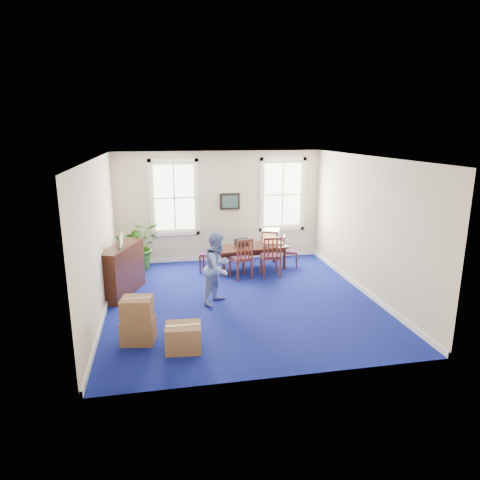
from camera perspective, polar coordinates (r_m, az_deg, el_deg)
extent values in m
plane|color=navy|center=(9.89, 0.09, -7.91)|extent=(6.50, 6.50, 0.00)
plane|color=white|center=(9.17, 0.10, 10.93)|extent=(6.50, 6.50, 0.00)
plane|color=beige|center=(12.54, -2.74, 4.48)|extent=(6.50, 0.00, 6.50)
plane|color=beige|center=(6.37, 5.70, -5.43)|extent=(6.50, 0.00, 6.50)
plane|color=beige|center=(9.32, -18.32, 0.30)|extent=(0.00, 6.50, 6.50)
plane|color=beige|center=(10.38, 16.58, 1.81)|extent=(0.00, 6.50, 6.50)
cube|color=white|center=(12.87, -2.64, -2.32)|extent=(6.00, 0.04, 0.12)
cube|color=white|center=(9.79, -17.44, -8.47)|extent=(0.04, 6.50, 0.12)
cube|color=white|center=(10.80, 15.85, -6.19)|extent=(0.04, 6.50, 0.12)
cube|color=white|center=(12.00, 5.36, -0.46)|extent=(0.22, 0.24, 0.05)
cube|color=black|center=(11.77, 0.28, -0.33)|extent=(0.43, 0.34, 0.19)
imported|color=#7992D3|center=(9.47, -2.95, -3.72)|extent=(0.98, 1.00, 1.63)
cube|color=#3E1C11|center=(10.39, -15.43, -3.71)|extent=(0.98, 1.63, 1.24)
imported|color=#215314|center=(12.05, -13.31, -0.75)|extent=(1.32, 1.18, 1.37)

